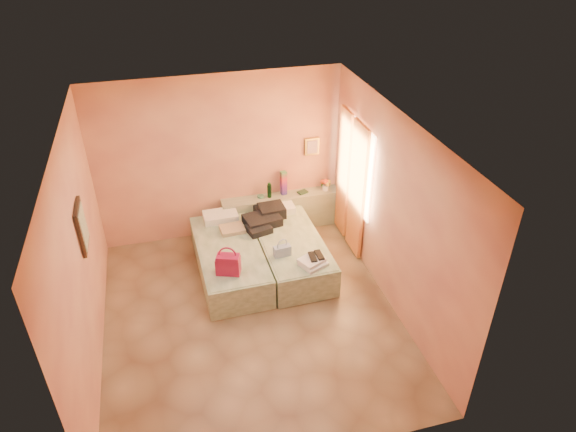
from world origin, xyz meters
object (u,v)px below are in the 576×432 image
(green_book, at_px, (303,192))
(towel_stack, at_px, (313,262))
(water_bottle, at_px, (269,190))
(bed_left, at_px, (230,260))
(magenta_handbag, at_px, (228,264))
(headboard_ledge, at_px, (281,212))
(blue_handbag, at_px, (282,251))
(bed_right, at_px, (290,250))
(flower_vase, at_px, (326,184))

(green_book, xyz_separation_m, towel_stack, (-0.37, -1.81, -0.11))
(green_book, bearing_deg, water_bottle, 160.08)
(water_bottle, bearing_deg, bed_left, -130.14)
(water_bottle, xyz_separation_m, magenta_handbag, (-0.99, -1.67, -0.12))
(headboard_ledge, bearing_deg, towel_stack, -89.57)
(blue_handbag, xyz_separation_m, towel_stack, (0.37, -0.34, -0.03))
(bed_right, bearing_deg, flower_vase, 47.07)
(bed_right, height_order, magenta_handbag, magenta_handbag)
(green_book, height_order, magenta_handbag, magenta_handbag)
(bed_left, relative_size, flower_vase, 7.88)
(water_bottle, bearing_deg, bed_right, -85.95)
(towel_stack, bearing_deg, magenta_handbag, 173.06)
(water_bottle, xyz_separation_m, green_book, (0.59, -0.01, -0.12))
(headboard_ledge, relative_size, green_book, 12.32)
(magenta_handbag, bearing_deg, headboard_ledge, 74.32)
(bed_right, bearing_deg, towel_stack, -80.92)
(water_bottle, xyz_separation_m, blue_handbag, (-0.16, -1.48, -0.20))
(water_bottle, height_order, blue_handbag, water_bottle)
(water_bottle, height_order, towel_stack, water_bottle)
(green_book, bearing_deg, blue_handbag, -136.08)
(magenta_handbag, bearing_deg, bed_right, 49.96)
(bed_right, relative_size, green_book, 12.02)
(bed_right, distance_m, flower_vase, 1.49)
(magenta_handbag, height_order, blue_handbag, magenta_handbag)
(headboard_ledge, distance_m, bed_right, 1.06)
(bed_right, distance_m, towel_stack, 0.83)
(bed_right, relative_size, towel_stack, 5.71)
(headboard_ledge, height_order, magenta_handbag, magenta_handbag)
(bed_left, bearing_deg, flower_vase, 27.56)
(headboard_ledge, height_order, bed_left, headboard_ledge)
(bed_right, bearing_deg, water_bottle, 92.88)
(bed_left, bearing_deg, blue_handbag, -31.26)
(bed_left, bearing_deg, green_book, 34.17)
(headboard_ledge, xyz_separation_m, bed_left, (-1.09, -1.05, -0.08))
(headboard_ledge, distance_m, water_bottle, 0.50)
(headboard_ledge, height_order, water_bottle, water_bottle)
(flower_vase, bearing_deg, blue_handbag, -128.47)
(green_book, bearing_deg, magenta_handbag, -152.63)
(bed_right, bearing_deg, bed_left, 178.83)
(flower_vase, bearing_deg, towel_stack, -113.59)
(flower_vase, bearing_deg, magenta_handbag, -140.28)
(headboard_ledge, bearing_deg, bed_right, -96.78)
(green_book, bearing_deg, flower_vase, -20.76)
(magenta_handbag, xyz_separation_m, towel_stack, (1.21, -0.15, -0.11))
(bed_right, relative_size, blue_handbag, 7.86)
(bed_right, bearing_deg, green_book, 62.76)
(green_book, bearing_deg, towel_stack, -120.83)
(water_bottle, bearing_deg, magenta_handbag, -120.65)
(headboard_ledge, distance_m, towel_stack, 1.83)
(magenta_handbag, xyz_separation_m, blue_handbag, (0.83, 0.20, -0.08))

